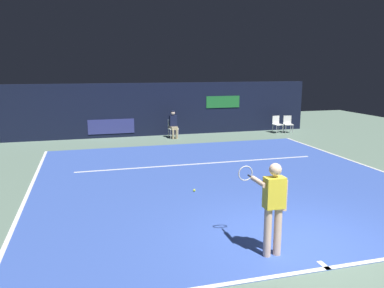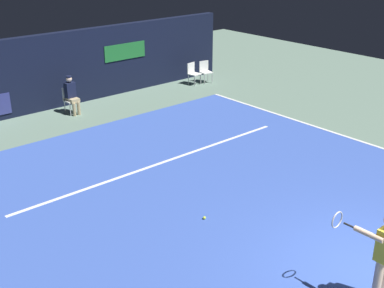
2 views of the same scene
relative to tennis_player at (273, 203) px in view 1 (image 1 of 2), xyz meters
name	(u,v)px [view 1 (image 1 of 2)]	position (x,y,z in m)	size (l,w,h in m)	color
ground_plane	(219,179)	(0.70, 4.81, -0.99)	(31.40, 31.40, 0.00)	slate
court_surface	(219,179)	(0.70, 4.81, -0.98)	(10.97, 11.14, 0.01)	#3856B2
line_baseline	(327,268)	(0.70, -0.71, -0.97)	(10.97, 0.10, 0.01)	white
line_sideline_left	(369,167)	(6.13, 4.81, -0.97)	(0.10, 11.14, 0.01)	white
line_sideline_right	(27,194)	(-4.74, 4.81, -0.97)	(0.10, 11.14, 0.01)	white
line_service	(201,164)	(0.70, 6.76, -0.97)	(8.56, 0.10, 0.01)	white
line_centre_mark	(324,265)	(0.70, -0.61, -0.97)	(0.10, 0.30, 0.01)	white
back_wall	(164,109)	(0.70, 13.04, 0.31)	(15.20, 0.33, 2.60)	black
tennis_player	(273,203)	(0.00, 0.00, 0.00)	(0.63, 0.92, 1.73)	beige
line_judge_on_chair	(173,124)	(0.91, 11.98, -0.30)	(0.47, 0.55, 1.32)	white
courtside_chair_near	(288,123)	(7.00, 11.93, -0.49)	(0.51, 0.49, 0.88)	white
courtside_chair_far	(277,123)	(6.42, 12.03, -0.49)	(0.49, 0.47, 0.88)	white
tennis_ball	(194,190)	(-0.36, 3.86, -0.94)	(0.07, 0.07, 0.07)	#CCE033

